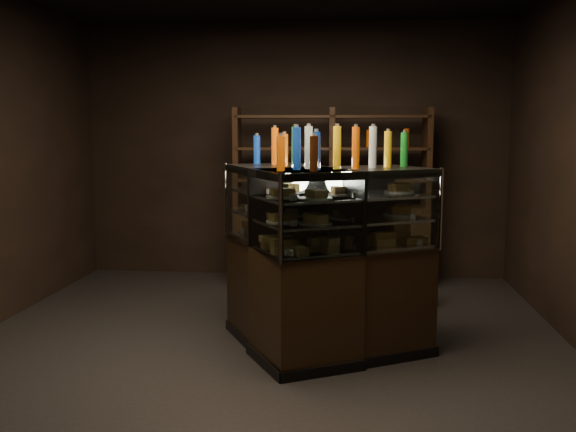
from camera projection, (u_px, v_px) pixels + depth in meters
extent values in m
plane|color=black|center=(267.00, 340.00, 5.39)|extent=(5.00, 5.00, 0.00)
cube|color=black|center=(294.00, 151.00, 7.65)|extent=(5.00, 0.02, 3.00)
cube|color=black|center=(190.00, 191.00, 2.72)|extent=(5.00, 0.02, 3.00)
cube|color=black|center=(342.00, 302.00, 4.98)|extent=(1.47, 1.21, 0.86)
cube|color=black|center=(342.00, 350.00, 5.03)|extent=(1.51, 1.25, 0.08)
cube|color=black|center=(344.00, 173.00, 4.85)|extent=(1.47, 1.21, 0.06)
cube|color=silver|center=(343.00, 246.00, 4.92)|extent=(1.40, 1.14, 0.02)
cube|color=silver|center=(343.00, 220.00, 4.90)|extent=(1.40, 1.14, 0.02)
cube|color=silver|center=(343.00, 197.00, 4.87)|extent=(1.40, 1.14, 0.02)
cube|color=white|center=(366.00, 214.00, 4.58)|extent=(1.15, 0.65, 0.61)
cylinder|color=silver|center=(441.00, 209.00, 4.85)|extent=(0.03, 0.03, 0.63)
cylinder|color=silver|center=(281.00, 218.00, 4.33)|extent=(0.03, 0.03, 0.63)
cube|color=black|center=(289.00, 296.00, 5.15)|extent=(1.19, 1.47, 0.86)
cube|color=black|center=(289.00, 343.00, 5.20)|extent=(1.22, 1.51, 0.08)
cube|color=black|center=(290.00, 171.00, 5.01)|extent=(1.19, 1.47, 0.06)
cube|color=silver|center=(289.00, 242.00, 5.09)|extent=(1.12, 1.40, 0.02)
cube|color=silver|center=(289.00, 217.00, 5.06)|extent=(1.12, 1.40, 0.02)
cube|color=silver|center=(290.00, 194.00, 5.04)|extent=(1.12, 1.40, 0.02)
cube|color=white|center=(249.00, 208.00, 4.93)|extent=(0.61, 1.17, 0.61)
cylinder|color=silver|center=(281.00, 218.00, 4.33)|extent=(0.03, 0.03, 0.63)
cylinder|color=silver|center=(226.00, 199.00, 5.53)|extent=(0.03, 0.03, 0.63)
cube|color=#AF873E|center=(278.00, 247.00, 4.67)|extent=(0.20, 0.17, 0.06)
cube|color=#AF873E|center=(312.00, 245.00, 4.78)|extent=(0.20, 0.17, 0.06)
cube|color=#AF873E|center=(345.00, 242.00, 4.89)|extent=(0.20, 0.17, 0.06)
cube|color=#AF873E|center=(376.00, 240.00, 5.00)|extent=(0.20, 0.17, 0.06)
cube|color=#AF873E|center=(406.00, 237.00, 5.11)|extent=(0.20, 0.17, 0.06)
cylinder|color=white|center=(283.00, 222.00, 4.70)|extent=(0.24, 0.24, 0.02)
cube|color=#AF873E|center=(283.00, 217.00, 4.69)|extent=(0.19, 0.16, 0.05)
cylinder|color=white|center=(343.00, 218.00, 4.89)|extent=(0.24, 0.24, 0.02)
cube|color=#AF873E|center=(343.00, 213.00, 4.89)|extent=(0.19, 0.16, 0.05)
cylinder|color=white|center=(399.00, 214.00, 5.09)|extent=(0.24, 0.24, 0.02)
cube|color=#AF873E|center=(399.00, 210.00, 5.09)|extent=(0.19, 0.16, 0.05)
cylinder|color=white|center=(283.00, 197.00, 4.67)|extent=(0.24, 0.24, 0.02)
cube|color=#AF873E|center=(283.00, 192.00, 4.67)|extent=(0.19, 0.16, 0.05)
cylinder|color=white|center=(343.00, 194.00, 4.87)|extent=(0.24, 0.24, 0.02)
cube|color=#AF873E|center=(344.00, 190.00, 4.86)|extent=(0.19, 0.16, 0.05)
cylinder|color=white|center=(399.00, 192.00, 5.07)|extent=(0.24, 0.24, 0.02)
cube|color=#AF873E|center=(399.00, 187.00, 5.06)|extent=(0.19, 0.16, 0.05)
cube|color=#AF873E|center=(262.00, 228.00, 5.58)|extent=(0.16, 0.20, 0.06)
cube|color=#AF873E|center=(273.00, 233.00, 5.33)|extent=(0.16, 0.20, 0.06)
cube|color=#AF873E|center=(286.00, 238.00, 5.07)|extent=(0.16, 0.20, 0.06)
cube|color=#AF873E|center=(299.00, 244.00, 4.82)|extent=(0.16, 0.20, 0.06)
cube|color=#AF873E|center=(314.00, 250.00, 4.56)|extent=(0.16, 0.20, 0.06)
cylinder|color=white|center=(268.00, 208.00, 5.52)|extent=(0.24, 0.24, 0.02)
cube|color=#AF873E|center=(268.00, 204.00, 5.51)|extent=(0.15, 0.19, 0.05)
cylinder|color=white|center=(289.00, 215.00, 5.06)|extent=(0.24, 0.24, 0.02)
cube|color=#AF873E|center=(289.00, 211.00, 5.06)|extent=(0.15, 0.19, 0.05)
cylinder|color=white|center=(315.00, 224.00, 4.60)|extent=(0.24, 0.24, 0.02)
cube|color=#AF873E|center=(315.00, 219.00, 4.60)|extent=(0.15, 0.19, 0.05)
cylinder|color=white|center=(268.00, 187.00, 5.50)|extent=(0.24, 0.24, 0.02)
cube|color=#AF873E|center=(268.00, 183.00, 5.49)|extent=(0.15, 0.19, 0.05)
cylinder|color=white|center=(290.00, 192.00, 5.04)|extent=(0.24, 0.24, 0.02)
cube|color=#AF873E|center=(290.00, 188.00, 5.03)|extent=(0.15, 0.19, 0.05)
cylinder|color=white|center=(316.00, 198.00, 4.58)|extent=(0.24, 0.24, 0.02)
cube|color=#AF873E|center=(316.00, 194.00, 4.57)|extent=(0.15, 0.19, 0.05)
cylinder|color=yellow|center=(276.00, 151.00, 4.61)|extent=(0.06, 0.06, 0.28)
cylinder|color=silver|center=(276.00, 130.00, 4.59)|extent=(0.03, 0.03, 0.02)
cylinder|color=#D8590A|center=(296.00, 151.00, 4.67)|extent=(0.06, 0.06, 0.28)
cylinder|color=silver|center=(296.00, 130.00, 4.65)|extent=(0.03, 0.03, 0.02)
cylinder|color=black|center=(316.00, 150.00, 4.73)|extent=(0.06, 0.06, 0.28)
cylinder|color=silver|center=(316.00, 130.00, 4.71)|extent=(0.03, 0.03, 0.02)
cylinder|color=#0F38B2|center=(335.00, 150.00, 4.79)|extent=(0.06, 0.06, 0.28)
cylinder|color=silver|center=(335.00, 130.00, 4.77)|extent=(0.03, 0.03, 0.02)
cylinder|color=#B20C0A|center=(353.00, 150.00, 4.86)|extent=(0.06, 0.06, 0.28)
cylinder|color=silver|center=(353.00, 130.00, 4.84)|extent=(0.03, 0.03, 0.02)
cylinder|color=#147223|center=(371.00, 150.00, 4.92)|extent=(0.06, 0.06, 0.28)
cylinder|color=silver|center=(371.00, 130.00, 4.90)|extent=(0.03, 0.03, 0.02)
cylinder|color=silver|center=(389.00, 149.00, 4.98)|extent=(0.06, 0.06, 0.28)
cylinder|color=silver|center=(389.00, 130.00, 4.96)|extent=(0.03, 0.03, 0.02)
cylinder|color=yellow|center=(406.00, 149.00, 5.04)|extent=(0.06, 0.06, 0.28)
cylinder|color=silver|center=(406.00, 130.00, 5.02)|extent=(0.03, 0.03, 0.02)
cylinder|color=yellow|center=(266.00, 148.00, 5.50)|extent=(0.06, 0.06, 0.28)
cylinder|color=silver|center=(265.00, 130.00, 5.48)|extent=(0.03, 0.03, 0.02)
cylinder|color=#D8590A|center=(272.00, 148.00, 5.35)|extent=(0.06, 0.06, 0.28)
cylinder|color=silver|center=(272.00, 130.00, 5.33)|extent=(0.03, 0.03, 0.02)
cylinder|color=black|center=(279.00, 148.00, 5.21)|extent=(0.06, 0.06, 0.28)
cylinder|color=silver|center=(279.00, 130.00, 5.19)|extent=(0.03, 0.03, 0.02)
cylinder|color=#0F38B2|center=(286.00, 149.00, 5.06)|extent=(0.06, 0.06, 0.28)
cylinder|color=silver|center=(286.00, 130.00, 5.04)|extent=(0.03, 0.03, 0.02)
cylinder|color=#B20C0A|center=(293.00, 150.00, 4.92)|extent=(0.06, 0.06, 0.28)
cylinder|color=silver|center=(293.00, 130.00, 4.90)|extent=(0.03, 0.03, 0.02)
cylinder|color=#147223|center=(301.00, 150.00, 4.77)|extent=(0.06, 0.06, 0.28)
cylinder|color=silver|center=(301.00, 130.00, 4.75)|extent=(0.03, 0.03, 0.02)
cylinder|color=silver|center=(310.00, 151.00, 4.63)|extent=(0.06, 0.06, 0.28)
cylinder|color=silver|center=(310.00, 130.00, 4.61)|extent=(0.03, 0.03, 0.02)
cylinder|color=yellow|center=(319.00, 152.00, 4.48)|extent=(0.06, 0.06, 0.28)
cylinder|color=silver|center=(319.00, 130.00, 4.46)|extent=(0.03, 0.03, 0.02)
cylinder|color=black|center=(417.00, 298.00, 6.43)|extent=(0.22, 0.22, 0.16)
cone|color=#17521D|center=(418.00, 268.00, 6.39)|extent=(0.33, 0.33, 0.46)
cone|color=#17521D|center=(418.00, 253.00, 6.37)|extent=(0.26, 0.26, 0.32)
cube|color=black|center=(331.00, 245.00, 7.30)|extent=(2.20, 0.54, 0.90)
cube|color=black|center=(237.00, 157.00, 7.21)|extent=(0.08, 0.38, 1.10)
cube|color=black|center=(331.00, 157.00, 7.17)|extent=(0.08, 0.38, 1.10)
cube|color=black|center=(427.00, 158.00, 7.13)|extent=(0.08, 0.38, 1.10)
cube|color=black|center=(331.00, 180.00, 7.20)|extent=(2.16, 0.50, 0.03)
cube|color=black|center=(332.00, 148.00, 7.16)|extent=(2.16, 0.50, 0.03)
cube|color=black|center=(332.00, 117.00, 7.11)|extent=(2.16, 0.50, 0.03)
cylinder|color=yellow|center=(258.00, 168.00, 7.22)|extent=(0.06, 0.06, 0.22)
cylinder|color=#D8590A|center=(294.00, 168.00, 7.20)|extent=(0.06, 0.06, 0.22)
cylinder|color=black|center=(331.00, 169.00, 7.19)|extent=(0.06, 0.06, 0.22)
cylinder|color=#0F38B2|center=(368.00, 169.00, 7.17)|extent=(0.06, 0.06, 0.22)
cylinder|color=#B20C0A|center=(406.00, 169.00, 7.15)|extent=(0.06, 0.06, 0.22)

